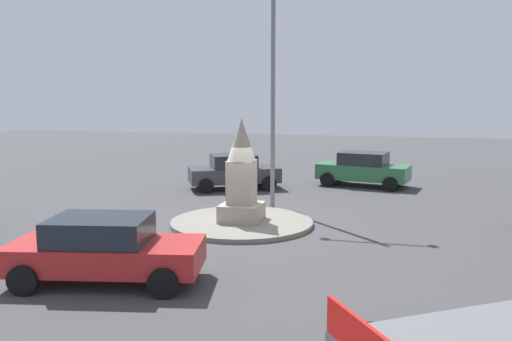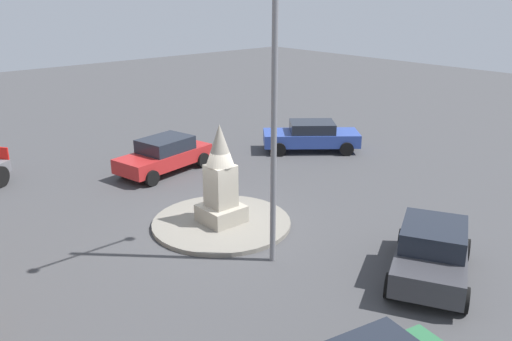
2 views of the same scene
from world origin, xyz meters
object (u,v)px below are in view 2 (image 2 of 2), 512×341
(car_red_passing, at_px, (164,154))
(car_blue_far_side, at_px, (311,136))
(monument, at_px, (221,179))
(car_dark_grey_waiting, at_px, (432,251))
(streetlamp, at_px, (275,76))

(car_red_passing, height_order, car_blue_far_side, car_red_passing)
(monument, relative_size, car_red_passing, 0.74)
(car_red_passing, distance_m, car_dark_grey_waiting, 12.12)
(streetlamp, bearing_deg, car_blue_far_side, 37.38)
(streetlamp, bearing_deg, car_red_passing, 77.98)
(car_dark_grey_waiting, bearing_deg, car_blue_far_side, 58.56)
(car_blue_far_side, bearing_deg, car_dark_grey_waiting, -121.44)
(car_dark_grey_waiting, distance_m, car_blue_far_side, 11.88)
(streetlamp, xyz_separation_m, car_blue_far_side, (8.72, 6.66, -4.51))
(streetlamp, distance_m, car_dark_grey_waiting, 6.19)
(car_red_passing, relative_size, car_dark_grey_waiting, 1.03)
(car_red_passing, bearing_deg, car_blue_far_side, -15.94)
(car_red_passing, height_order, car_dark_grey_waiting, car_dark_grey_waiting)
(car_red_passing, xyz_separation_m, car_dark_grey_waiting, (0.69, -12.10, 0.02))
(monument, bearing_deg, car_red_passing, 75.74)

